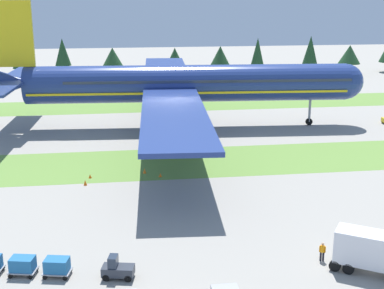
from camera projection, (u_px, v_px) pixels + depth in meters
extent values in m
cube|color=olive|center=(173.00, 163.00, 73.62)|extent=(320.00, 13.81, 0.01)
cube|color=olive|center=(154.00, 105.00, 111.37)|extent=(320.00, 13.81, 0.01)
cylinder|color=navy|center=(189.00, 83.00, 91.01)|extent=(54.97, 9.69, 6.27)
sphere|color=navy|center=(345.00, 82.00, 92.91)|extent=(6.14, 6.14, 6.14)
cone|color=navy|center=(9.00, 83.00, 88.79)|extent=(9.69, 6.53, 5.95)
cube|color=yellow|center=(189.00, 90.00, 91.31)|extent=(53.64, 9.73, 0.36)
cube|color=#283342|center=(208.00, 79.00, 91.02)|extent=(48.32, 9.34, 0.44)
cube|color=navy|center=(166.00, 70.00, 111.54)|extent=(10.96, 37.15, 0.56)
cylinder|color=#A3A3A8|center=(173.00, 84.00, 106.92)|extent=(5.54, 3.77, 3.45)
cube|color=navy|center=(174.00, 115.00, 70.35)|extent=(10.96, 37.15, 0.56)
cylinder|color=#A3A3A8|center=(182.00, 120.00, 76.28)|extent=(5.54, 3.77, 3.45)
cube|color=navy|center=(25.00, 73.00, 96.91)|extent=(5.68, 13.62, 0.39)
cube|color=yellow|center=(9.00, 34.00, 86.65)|extent=(7.83, 1.17, 10.65)
cylinder|color=#A3A3A8|center=(310.00, 105.00, 93.59)|extent=(0.44, 0.44, 6.14)
cylinder|color=black|center=(309.00, 122.00, 94.43)|extent=(1.22, 0.49, 1.20)
cylinder|color=#A3A3A8|center=(163.00, 102.00, 95.37)|extent=(0.44, 0.44, 5.89)
cylinder|color=black|center=(163.00, 118.00, 96.18)|extent=(1.73, 0.70, 1.70)
cylinder|color=#A3A3A8|center=(164.00, 111.00, 88.16)|extent=(0.44, 0.44, 5.89)
cylinder|color=black|center=(164.00, 128.00, 88.97)|extent=(1.73, 0.70, 1.70)
cube|color=#2D333D|center=(118.00, 271.00, 43.69)|extent=(2.81, 1.81, 0.77)
cube|color=#283342|center=(113.00, 261.00, 43.48)|extent=(0.91, 1.21, 0.90)
cylinder|color=black|center=(131.00, 272.00, 44.26)|extent=(0.63, 0.32, 0.60)
cylinder|color=black|center=(128.00, 279.00, 43.20)|extent=(0.63, 0.32, 0.60)
cylinder|color=black|center=(109.00, 271.00, 44.38)|extent=(0.63, 0.32, 0.60)
cylinder|color=black|center=(106.00, 278.00, 43.33)|extent=(0.63, 0.32, 0.60)
cube|color=#A3A3A8|center=(57.00, 271.00, 44.11)|extent=(2.46, 1.92, 0.10)
cube|color=#23669E|center=(57.00, 265.00, 43.95)|extent=(2.17, 1.69, 1.10)
cylinder|color=black|center=(70.00, 270.00, 44.77)|extent=(0.42, 0.20, 0.40)
cylinder|color=black|center=(65.00, 278.00, 43.45)|extent=(0.42, 0.20, 0.40)
cylinder|color=black|center=(50.00, 269.00, 44.89)|extent=(0.42, 0.20, 0.40)
cylinder|color=black|center=(45.00, 277.00, 43.56)|extent=(0.42, 0.20, 0.40)
cube|color=#A3A3A8|center=(23.00, 270.00, 44.31)|extent=(2.46, 1.92, 0.10)
cube|color=#23669E|center=(23.00, 264.00, 44.15)|extent=(2.17, 1.69, 1.10)
cylinder|color=black|center=(36.00, 269.00, 44.97)|extent=(0.42, 0.20, 0.40)
cylinder|color=black|center=(30.00, 277.00, 43.65)|extent=(0.42, 0.20, 0.40)
cylinder|color=black|center=(17.00, 268.00, 45.09)|extent=(0.42, 0.20, 0.40)
cylinder|color=black|center=(10.00, 276.00, 43.76)|extent=(0.42, 0.20, 0.40)
cylinder|color=black|center=(3.00, 267.00, 45.17)|extent=(0.42, 0.20, 0.40)
cube|color=silver|center=(363.00, 247.00, 44.40)|extent=(5.02, 4.40, 2.80)
cylinder|color=black|center=(353.00, 258.00, 46.11)|extent=(0.97, 0.78, 0.96)
cylinder|color=black|center=(348.00, 269.00, 44.38)|extent=(0.97, 0.78, 0.96)
cylinder|color=black|center=(339.00, 256.00, 46.58)|extent=(0.97, 0.78, 0.96)
cylinder|color=black|center=(335.00, 266.00, 44.85)|extent=(0.97, 0.78, 0.96)
cylinder|color=black|center=(383.00, 121.00, 95.99)|extent=(0.61, 0.24, 0.60)
cylinder|color=black|center=(321.00, 256.00, 46.59)|extent=(0.18, 0.18, 0.85)
cylinder|color=black|center=(323.00, 257.00, 46.53)|extent=(0.18, 0.18, 0.85)
cylinder|color=orange|center=(322.00, 249.00, 46.36)|extent=(0.36, 0.36, 0.62)
sphere|color=tan|center=(323.00, 244.00, 46.24)|extent=(0.24, 0.24, 0.24)
cylinder|color=orange|center=(320.00, 249.00, 46.43)|extent=(0.10, 0.10, 0.58)
cylinder|color=orange|center=(325.00, 249.00, 46.31)|extent=(0.10, 0.10, 0.58)
cone|color=orange|center=(160.00, 175.00, 67.93)|extent=(0.44, 0.44, 0.47)
cone|color=orange|center=(85.00, 183.00, 64.91)|extent=(0.44, 0.44, 0.65)
cone|color=orange|center=(145.00, 171.00, 69.23)|extent=(0.44, 0.44, 0.67)
cone|color=orange|center=(90.00, 176.00, 67.46)|extent=(0.44, 0.44, 0.47)
cylinder|color=#4C3823|center=(23.00, 74.00, 143.92)|extent=(0.70, 0.70, 3.02)
cone|color=#1E4223|center=(21.00, 54.00, 142.47)|extent=(4.97, 4.97, 7.58)
cylinder|color=#4C3823|center=(64.00, 72.00, 144.02)|extent=(0.70, 0.70, 3.75)
cone|color=#1E4223|center=(63.00, 52.00, 142.52)|extent=(4.27, 4.27, 7.17)
cylinder|color=#4C3823|center=(113.00, 75.00, 141.73)|extent=(0.70, 0.70, 3.13)
cone|color=#1E4223|center=(113.00, 58.00, 140.53)|extent=(6.27, 6.27, 5.61)
cylinder|color=#4C3823|center=(175.00, 74.00, 144.13)|extent=(0.70, 0.70, 2.97)
cone|color=#1E4223|center=(175.00, 58.00, 142.97)|extent=(5.36, 5.36, 5.46)
cylinder|color=#4C3823|center=(220.00, 72.00, 147.81)|extent=(0.70, 0.70, 2.89)
cone|color=#1E4223|center=(220.00, 56.00, 146.65)|extent=(5.81, 5.81, 5.62)
cylinder|color=#4C3823|center=(257.00, 70.00, 151.31)|extent=(0.70, 0.70, 2.80)
cone|color=#1E4223|center=(258.00, 52.00, 149.87)|extent=(3.71, 3.71, 7.68)
cylinder|color=#4C3823|center=(309.00, 69.00, 153.49)|extent=(0.70, 0.70, 2.62)
cone|color=#1E4223|center=(310.00, 50.00, 152.01)|extent=(4.42, 4.42, 8.22)
cylinder|color=#4C3823|center=(348.00, 69.00, 152.42)|extent=(0.70, 0.70, 3.11)
cone|color=#1E4223|center=(350.00, 54.00, 151.28)|extent=(6.21, 6.21, 5.22)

